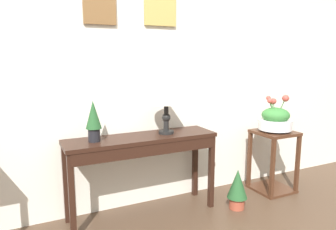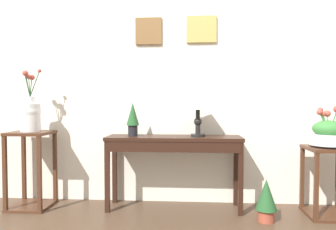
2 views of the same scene
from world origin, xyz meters
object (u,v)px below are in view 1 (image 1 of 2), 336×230
at_px(potted_plant_on_console, 93,119).
at_px(pedestal_stand_right, 273,161).
at_px(console_table, 143,148).
at_px(potted_plant_floor, 237,187).
at_px(planter_bowl_wide_right, 275,119).
at_px(table_lamp, 166,96).

distance_m(potted_plant_on_console, pedestal_stand_right, 1.97).
distance_m(console_table, potted_plant_floor, 0.98).
height_order(pedestal_stand_right, planter_bowl_wide_right, planter_bowl_wide_right).
bearing_deg(pedestal_stand_right, table_lamp, 175.03).
relative_size(table_lamp, potted_plant_on_console, 1.38).
relative_size(pedestal_stand_right, potted_plant_floor, 1.70).
bearing_deg(potted_plant_on_console, planter_bowl_wide_right, -3.27).
bearing_deg(table_lamp, planter_bowl_wide_right, -4.98).
relative_size(console_table, potted_plant_floor, 3.47).
xyz_separation_m(console_table, potted_plant_floor, (0.85, -0.26, -0.42)).
bearing_deg(potted_plant_floor, table_lamp, 154.59).
distance_m(table_lamp, potted_plant_floor, 1.10).
distance_m(table_lamp, planter_bowl_wide_right, 1.26).
xyz_separation_m(console_table, table_lamp, (0.24, 0.02, 0.45)).
height_order(console_table, planter_bowl_wide_right, planter_bowl_wide_right).
distance_m(potted_plant_on_console, potted_plant_floor, 1.48).
relative_size(potted_plant_on_console, potted_plant_floor, 0.87).
xyz_separation_m(potted_plant_on_console, planter_bowl_wide_right, (1.87, -0.11, -0.14)).
height_order(potted_plant_on_console, potted_plant_floor, potted_plant_on_console).
distance_m(pedestal_stand_right, planter_bowl_wide_right, 0.46).
bearing_deg(potted_plant_floor, potted_plant_on_console, 167.10).
relative_size(console_table, table_lamp, 2.88).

